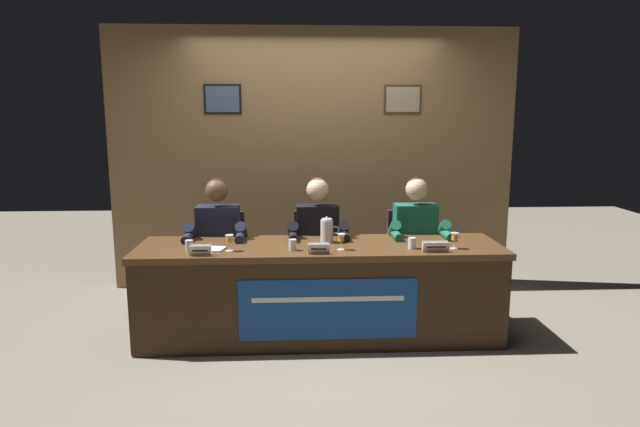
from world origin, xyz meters
name	(u,v)px	position (x,y,z in m)	size (l,w,h in m)	color
ground_plane	(320,335)	(0.00, 0.00, 0.00)	(12.00, 12.00, 0.00)	gray
wall_back_panelled	(313,160)	(0.00, 1.37, 1.30)	(4.05, 0.14, 2.60)	#937047
conference_table	(321,279)	(0.00, -0.10, 0.50)	(2.85, 0.75, 0.75)	brown
chair_left	(221,265)	(-0.85, 0.56, 0.44)	(0.44, 0.45, 0.90)	black
panelist_left	(217,240)	(-0.85, 0.36, 0.71)	(0.51, 0.48, 1.23)	black
nameplate_left	(200,250)	(-0.88, -0.29, 0.79)	(0.16, 0.06, 0.08)	white
juice_glass_left	(229,240)	(-0.69, -0.17, 0.83)	(0.06, 0.06, 0.12)	white
water_cup_left	(189,246)	(-0.99, -0.16, 0.78)	(0.06, 0.06, 0.08)	silver
chair_center	(317,264)	(0.00, 0.56, 0.44)	(0.44, 0.45, 0.90)	black
panelist_center	(318,239)	(0.00, 0.36, 0.71)	(0.51, 0.48, 1.23)	black
nameplate_center	(319,248)	(-0.02, -0.28, 0.79)	(0.16, 0.06, 0.08)	white
juice_glass_center	(341,239)	(0.15, -0.17, 0.83)	(0.06, 0.06, 0.12)	white
water_cup_center	(293,245)	(-0.21, -0.17, 0.78)	(0.06, 0.06, 0.08)	silver
chair_right	(411,263)	(0.85, 0.56, 0.44)	(0.44, 0.45, 0.90)	black
panelist_right	(417,238)	(0.85, 0.36, 0.71)	(0.51, 0.48, 1.23)	black
nameplate_right	(436,247)	(0.85, -0.26, 0.79)	(0.20, 0.06, 0.08)	white
juice_glass_right	(454,238)	(1.02, -0.17, 0.83)	(0.06, 0.06, 0.12)	white
water_cup_right	(412,244)	(0.69, -0.16, 0.78)	(0.06, 0.06, 0.08)	silver
water_pitcher_central	(327,231)	(0.06, 0.09, 0.84)	(0.15, 0.10, 0.21)	silver
document_stack_left	(210,249)	(-0.84, -0.11, 0.75)	(0.24, 0.19, 0.01)	white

